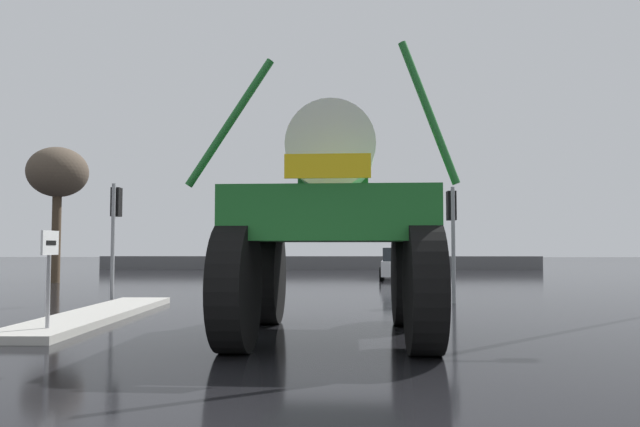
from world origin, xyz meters
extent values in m
plane|color=black|center=(0.00, 18.00, 0.00)|extent=(120.00, 120.00, 0.00)
cube|color=#B2AFA8|center=(-4.51, 7.96, 0.07)|extent=(1.35, 7.15, 0.15)
cylinder|color=#99999E|center=(-4.33, 5.34, 0.80)|extent=(0.07, 0.07, 1.30)
cube|color=white|center=(-4.33, 5.36, 1.67)|extent=(0.04, 0.60, 0.44)
cube|color=black|center=(-4.31, 5.36, 1.67)|extent=(0.01, 0.36, 0.08)
cylinder|color=black|center=(-0.57, 7.15, 0.99)|extent=(0.58, 2.00, 1.98)
cylinder|color=black|center=(2.26, 7.02, 0.99)|extent=(0.58, 2.00, 1.98)
cylinder|color=black|center=(-0.72, 3.82, 0.99)|extent=(0.58, 2.00, 1.98)
cylinder|color=black|center=(2.11, 3.69, 0.99)|extent=(0.58, 2.00, 1.98)
cube|color=#1E6B28|center=(0.77, 5.42, 2.11)|extent=(3.52, 4.18, 0.84)
cube|color=#1A5B22|center=(0.79, 5.84, 3.08)|extent=(1.31, 1.22, 1.11)
cylinder|color=silver|center=(0.74, 4.84, 3.27)|extent=(1.53, 1.32, 1.47)
cylinder|color=#1E6B28|center=(-0.81, 3.68, 3.48)|extent=(1.35, 0.18, 1.97)
cylinder|color=#1E6B28|center=(2.19, 3.54, 3.60)|extent=(0.90, 0.16, 2.18)
cube|color=yellow|center=(0.68, 3.38, 2.78)|extent=(1.27, 0.10, 0.36)
cube|color=silver|center=(4.09, 23.74, 0.53)|extent=(2.14, 4.26, 0.70)
cube|color=#23282D|center=(4.08, 23.59, 1.20)|extent=(1.78, 2.26, 0.64)
cylinder|color=black|center=(3.40, 25.17, 0.30)|extent=(0.24, 0.62, 0.60)
cylinder|color=black|center=(5.09, 24.99, 0.30)|extent=(0.24, 0.62, 0.60)
cylinder|color=black|center=(3.10, 22.49, 0.30)|extent=(0.24, 0.62, 0.60)
cylinder|color=black|center=(4.79, 22.30, 0.30)|extent=(0.24, 0.62, 0.60)
cylinder|color=gray|center=(-5.49, 11.53, 1.70)|extent=(0.11, 0.11, 3.40)
cube|color=black|center=(-5.49, 11.74, 2.88)|extent=(0.24, 0.32, 0.84)
sphere|color=#390503|center=(-5.49, 11.93, 3.15)|extent=(0.17, 0.17, 0.17)
sphere|color=orange|center=(-5.49, 11.93, 2.88)|extent=(0.17, 0.17, 0.17)
sphere|color=black|center=(-5.49, 11.93, 2.61)|extent=(0.17, 0.17, 0.17)
cylinder|color=gray|center=(4.19, 11.53, 1.64)|extent=(0.11, 0.11, 3.28)
cube|color=black|center=(4.19, 11.74, 2.76)|extent=(0.24, 0.32, 0.84)
sphere|color=#390503|center=(4.19, 11.93, 3.03)|extent=(0.17, 0.17, 0.17)
sphere|color=orange|center=(4.19, 11.93, 2.76)|extent=(0.17, 0.17, 0.17)
sphere|color=black|center=(4.19, 11.93, 2.49)|extent=(0.17, 0.17, 0.17)
cylinder|color=gray|center=(-5.72, 29.53, 1.68)|extent=(0.11, 0.11, 3.37)
cube|color=black|center=(-5.72, 29.74, 2.85)|extent=(0.24, 0.32, 0.84)
sphere|color=#390503|center=(-5.72, 29.93, 3.12)|extent=(0.17, 0.17, 0.17)
sphere|color=orange|center=(-5.72, 29.93, 2.85)|extent=(0.17, 0.17, 0.17)
sphere|color=black|center=(-5.72, 29.93, 2.58)|extent=(0.17, 0.17, 0.17)
cylinder|color=gray|center=(-5.76, 29.53, 1.75)|extent=(0.11, 0.11, 3.50)
cube|color=black|center=(-5.76, 29.74, 2.98)|extent=(0.24, 0.32, 0.84)
sphere|color=#390503|center=(-5.76, 29.93, 3.25)|extent=(0.17, 0.17, 0.17)
sphere|color=orange|center=(-5.76, 29.93, 2.98)|extent=(0.17, 0.17, 0.17)
sphere|color=black|center=(-5.76, 29.93, 2.71)|extent=(0.17, 0.17, 0.17)
cylinder|color=#473828|center=(-11.32, 20.42, 1.98)|extent=(0.39, 0.39, 3.96)
ellipsoid|color=brown|center=(-11.32, 20.42, 4.87)|extent=(2.59, 2.59, 2.21)
cube|color=#59595B|center=(0.00, 34.80, 0.45)|extent=(30.04, 0.24, 0.90)
camera|label=1|loc=(0.72, -5.13, 1.62)|focal=32.96mm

